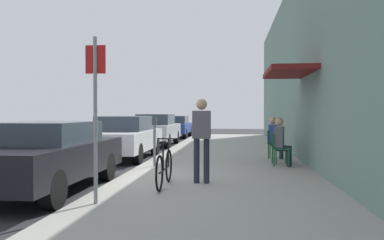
{
  "coord_description": "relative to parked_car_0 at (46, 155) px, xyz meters",
  "views": [
    {
      "loc": [
        2.54,
        -8.6,
        1.54
      ],
      "look_at": [
        1.07,
        5.59,
        1.28
      ],
      "focal_mm": 37.75,
      "sensor_mm": 36.0,
      "label": 1
    }
  ],
  "objects": [
    {
      "name": "ground_plane",
      "position": [
        1.1,
        1.1,
        -0.72
      ],
      "size": [
        60.0,
        60.0,
        0.0
      ],
      "primitive_type": "plane",
      "color": "#2D2D30"
    },
    {
      "name": "sidewalk_slab",
      "position": [
        3.35,
        3.1,
        -0.66
      ],
      "size": [
        4.5,
        32.0,
        0.12
      ],
      "primitive_type": "cube",
      "color": "#9E9B93",
      "rests_on": "ground_plane"
    },
    {
      "name": "building_facade",
      "position": [
        5.75,
        3.1,
        2.33
      ],
      "size": [
        1.4,
        32.0,
        6.1
      ],
      "color": "gray",
      "rests_on": "ground_plane"
    },
    {
      "name": "parked_car_0",
      "position": [
        0.0,
        0.0,
        0.0
      ],
      "size": [
        1.8,
        4.4,
        1.36
      ],
      "color": "black",
      "rests_on": "ground_plane"
    },
    {
      "name": "parked_car_1",
      "position": [
        -0.0,
        5.65,
        0.02
      ],
      "size": [
        1.8,
        4.4,
        1.42
      ],
      "color": "silver",
      "rests_on": "ground_plane"
    },
    {
      "name": "parked_car_2",
      "position": [
        0.0,
        11.08,
        0.04
      ],
      "size": [
        1.8,
        4.4,
        1.47
      ],
      "color": "#B7B7BC",
      "rests_on": "ground_plane"
    },
    {
      "name": "parked_car_3",
      "position": [
        0.0,
        17.31,
        -0.02
      ],
      "size": [
        1.8,
        4.4,
        1.34
      ],
      "color": "navy",
      "rests_on": "ground_plane"
    },
    {
      "name": "parking_meter",
      "position": [
        1.55,
        3.03,
        0.17
      ],
      "size": [
        0.12,
        0.1,
        1.32
      ],
      "color": "slate",
      "rests_on": "sidewalk_slab"
    },
    {
      "name": "street_sign",
      "position": [
        1.5,
        -1.42,
        0.92
      ],
      "size": [
        0.32,
        0.06,
        2.6
      ],
      "color": "gray",
      "rests_on": "sidewalk_slab"
    },
    {
      "name": "bicycle_0",
      "position": [
        2.31,
        0.15,
        -0.24
      ],
      "size": [
        0.46,
        1.71,
        0.9
      ],
      "color": "black",
      "rests_on": "sidewalk_slab"
    },
    {
      "name": "cafe_chair_0",
      "position": [
        4.85,
        3.4,
        -0.09
      ],
      "size": [
        0.53,
        0.53,
        0.87
      ],
      "color": "#14592D",
      "rests_on": "sidewalk_slab"
    },
    {
      "name": "seated_patron_0",
      "position": [
        4.91,
        3.39,
        0.1
      ],
      "size": [
        0.49,
        0.44,
        1.29
      ],
      "color": "#232838",
      "rests_on": "sidewalk_slab"
    },
    {
      "name": "cafe_chair_1",
      "position": [
        4.85,
        4.14,
        -0.09
      ],
      "size": [
        0.48,
        0.48,
        0.87
      ],
      "color": "#14592D",
      "rests_on": "sidewalk_slab"
    },
    {
      "name": "cafe_chair_2",
      "position": [
        4.85,
        5.18,
        -0.09
      ],
      "size": [
        0.52,
        0.52,
        0.87
      ],
      "color": "#14592D",
      "rests_on": "sidewalk_slab"
    },
    {
      "name": "seated_patron_2",
      "position": [
        4.91,
        5.16,
        0.1
      ],
      "size": [
        0.48,
        0.43,
        1.29
      ],
      "color": "#232838",
      "rests_on": "sidewalk_slab"
    },
    {
      "name": "pedestrian_standing",
      "position": [
        3.0,
        0.58,
        0.4
      ],
      "size": [
        0.36,
        0.22,
        1.7
      ],
      "color": "#232838",
      "rests_on": "sidewalk_slab"
    }
  ]
}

